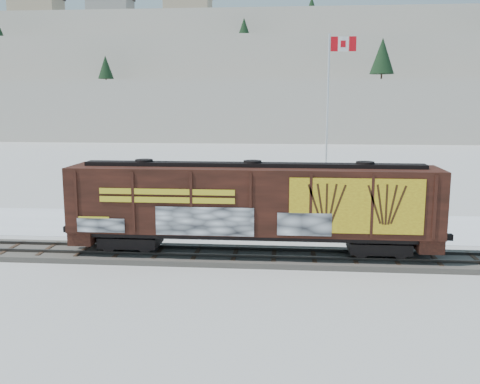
# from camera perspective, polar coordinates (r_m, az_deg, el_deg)

# --- Properties ---
(ground) EXTENTS (500.00, 500.00, 0.00)m
(ground) POSITION_cam_1_polar(r_m,az_deg,el_deg) (27.76, -0.50, -7.10)
(ground) COLOR white
(ground) RESTS_ON ground
(rail_track) EXTENTS (50.00, 3.40, 0.43)m
(rail_track) POSITION_cam_1_polar(r_m,az_deg,el_deg) (27.72, -0.50, -6.81)
(rail_track) COLOR #59544C
(rail_track) RESTS_ON ground
(parking_strip) EXTENTS (40.00, 8.00, 0.03)m
(parking_strip) POSITION_cam_1_polar(r_m,az_deg,el_deg) (34.98, 0.69, -3.54)
(parking_strip) COLOR white
(parking_strip) RESTS_ON ground
(hillside) EXTENTS (360.00, 110.00, 93.00)m
(hillside) POSITION_cam_1_polar(r_m,az_deg,el_deg) (166.39, 4.26, 11.84)
(hillside) COLOR white
(hillside) RESTS_ON ground
(hopper_railcar) EXTENTS (18.43, 3.06, 4.55)m
(hopper_railcar) POSITION_cam_1_polar(r_m,az_deg,el_deg) (26.98, 1.34, -1.11)
(hopper_railcar) COLOR black
(hopper_railcar) RESTS_ON rail_track
(flagpole) EXTENTS (2.30, 0.90, 12.60)m
(flagpole) POSITION_cam_1_polar(r_m,az_deg,el_deg) (38.72, 9.36, 4.70)
(flagpole) COLOR silver
(flagpole) RESTS_ON ground
(car_silver) EXTENTS (5.25, 2.66, 1.71)m
(car_silver) POSITION_cam_1_polar(r_m,az_deg,el_deg) (34.74, -6.38, -2.22)
(car_silver) COLOR #A4A6AB
(car_silver) RESTS_ON parking_strip
(car_white) EXTENTS (5.17, 1.93, 1.69)m
(car_white) POSITION_cam_1_polar(r_m,az_deg,el_deg) (33.48, -5.13, -2.68)
(car_white) COLOR silver
(car_white) RESTS_ON parking_strip
(car_dark) EXTENTS (5.59, 3.37, 1.51)m
(car_dark) POSITION_cam_1_polar(r_m,az_deg,el_deg) (35.74, 14.44, -2.30)
(car_dark) COLOR black
(car_dark) RESTS_ON parking_strip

